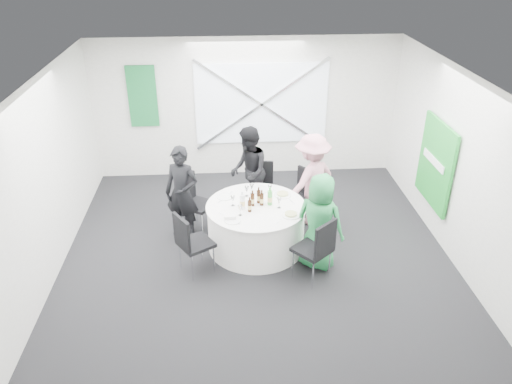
{
  "coord_description": "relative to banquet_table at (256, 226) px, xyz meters",
  "views": [
    {
      "loc": [
        -0.47,
        -6.51,
        4.57
      ],
      "look_at": [
        0.0,
        0.2,
        1.0
      ],
      "focal_mm": 35.0,
      "sensor_mm": 36.0,
      "label": 1
    }
  ],
  "objects": [
    {
      "name": "banquet_table",
      "position": [
        0.0,
        0.0,
        0.0
      ],
      "size": [
        1.56,
        1.56,
        0.76
      ],
      "color": "white",
      "rests_on": "floor"
    },
    {
      "name": "person_woman_pink",
      "position": [
        0.99,
        0.73,
        0.43
      ],
      "size": [
        1.13,
        1.01,
        1.62
      ],
      "primitive_type": "imported",
      "rotation": [
        0.0,
        0.0,
        -2.51
      ],
      "color": "pink",
      "rests_on": "floor"
    },
    {
      "name": "fork_d",
      "position": [
        0.31,
        -0.49,
        0.38
      ],
      "size": [
        0.11,
        0.12,
        0.01
      ],
      "primitive_type": "cube",
      "rotation": [
        0.0,
        0.0,
        -0.71
      ],
      "color": "silver",
      "rests_on": "banquet_table"
    },
    {
      "name": "wine_glass_b",
      "position": [
        -0.13,
        0.33,
        0.5
      ],
      "size": [
        0.07,
        0.07,
        0.17
      ],
      "color": "white",
      "rests_on": "banquet_table"
    },
    {
      "name": "wine_glass_a",
      "position": [
        -0.36,
        0.03,
        0.5
      ],
      "size": [
        0.07,
        0.07,
        0.17
      ],
      "color": "white",
      "rests_on": "banquet_table"
    },
    {
      "name": "window_panel",
      "position": [
        0.3,
        2.76,
        1.12
      ],
      "size": [
        2.6,
        0.03,
        1.6
      ],
      "primitive_type": "cube",
      "color": "silver",
      "rests_on": "wall_back"
    },
    {
      "name": "wall_right",
      "position": [
        3.0,
        -0.2,
        1.02
      ],
      "size": [
        0.0,
        6.0,
        6.0
      ],
      "primitive_type": "plane",
      "rotation": [
        1.57,
        0.0,
        -1.57
      ],
      "color": "silver",
      "rests_on": "floor"
    },
    {
      "name": "ceiling",
      "position": [
        0.0,
        -0.2,
        2.42
      ],
      "size": [
        6.0,
        6.0,
        0.0
      ],
      "primitive_type": "plane",
      "rotation": [
        3.14,
        0.0,
        0.0
      ],
      "color": "white",
      "rests_on": "wall_back"
    },
    {
      "name": "wall_left",
      "position": [
        -3.0,
        -0.2,
        1.02
      ],
      "size": [
        0.0,
        6.0,
        6.0
      ],
      "primitive_type": "plane",
      "rotation": [
        1.57,
        0.0,
        1.57
      ],
      "color": "silver",
      "rests_on": "floor"
    },
    {
      "name": "wine_glass_d",
      "position": [
        0.25,
        0.35,
        0.5
      ],
      "size": [
        0.07,
        0.07,
        0.17
      ],
      "color": "white",
      "rests_on": "banquet_table"
    },
    {
      "name": "chair_front_right",
      "position": [
        0.81,
        -0.93,
        0.22
      ],
      "size": [
        0.66,
        0.66,
        1.02
      ],
      "rotation": [
        0.0,
        0.0,
        3.85
      ],
      "color": "black",
      "rests_on": "floor"
    },
    {
      "name": "wall_front",
      "position": [
        0.0,
        -3.2,
        1.02
      ],
      "size": [
        6.0,
        0.0,
        6.0
      ],
      "primitive_type": "plane",
      "rotation": [
        -1.57,
        0.0,
        0.0
      ],
      "color": "silver",
      "rests_on": "floor"
    },
    {
      "name": "fork_c",
      "position": [
        -0.53,
        -0.23,
        0.38
      ],
      "size": [
        0.11,
        0.12,
        0.01
      ],
      "primitive_type": "cube",
      "rotation": [
        0.0,
        0.0,
        -2.42
      ],
      "color": "silver",
      "rests_on": "banquet_table"
    },
    {
      "name": "person_woman_green",
      "position": [
        0.89,
        -0.55,
        0.38
      ],
      "size": [
        0.88,
        0.8,
        1.51
      ],
      "primitive_type": "imported",
      "rotation": [
        0.0,
        0.0,
        2.59
      ],
      "color": "#238142",
      "rests_on": "floor"
    },
    {
      "name": "window_brace_b",
      "position": [
        0.3,
        2.72,
        1.12
      ],
      "size": [
        2.63,
        0.05,
        1.84
      ],
      "primitive_type": "cube",
      "rotation": [
        0.0,
        -0.97,
        0.0
      ],
      "color": "silver",
      "rests_on": "window_panel"
    },
    {
      "name": "plate_front_right",
      "position": [
        0.5,
        -0.33,
        0.4
      ],
      "size": [
        0.28,
        0.28,
        0.04
      ],
      "color": "white",
      "rests_on": "banquet_table"
    },
    {
      "name": "chair_back_left",
      "position": [
        -1.0,
        0.64,
        0.2
      ],
      "size": [
        0.62,
        0.61,
        0.98
      ],
      "rotation": [
        0.0,
        0.0,
        1.0
      ],
      "color": "black",
      "rests_on": "floor"
    },
    {
      "name": "plate_front_left",
      "position": [
        -0.38,
        -0.42,
        0.39
      ],
      "size": [
        0.25,
        0.25,
        0.01
      ],
      "color": "white",
      "rests_on": "banquet_table"
    },
    {
      "name": "wine_glass_e",
      "position": [
        0.35,
        -0.09,
        0.5
      ],
      "size": [
        0.07,
        0.07,
        0.17
      ],
      "color": "white",
      "rests_on": "banquet_table"
    },
    {
      "name": "clear_water_bottle",
      "position": [
        -0.21,
        -0.08,
        0.5
      ],
      "size": [
        0.08,
        0.08,
        0.3
      ],
      "color": "white",
      "rests_on": "banquet_table"
    },
    {
      "name": "plate_back_right",
      "position": [
        0.45,
        0.31,
        0.4
      ],
      "size": [
        0.28,
        0.28,
        0.04
      ],
      "color": "white",
      "rests_on": "banquet_table"
    },
    {
      "name": "person_man_back_left",
      "position": [
        -1.17,
        0.46,
        0.41
      ],
      "size": [
        0.67,
        0.56,
        1.57
      ],
      "primitive_type": "imported",
      "rotation": [
        0.0,
        0.0,
        -0.37
      ],
      "color": "black",
      "rests_on": "floor"
    },
    {
      "name": "beer_bottle_d",
      "position": [
        -0.11,
        -0.17,
        0.47
      ],
      "size": [
        0.06,
        0.06,
        0.24
      ],
      "color": "#321809",
      "rests_on": "banquet_table"
    },
    {
      "name": "chair_front_left",
      "position": [
        -1.0,
        -0.63,
        0.21
      ],
      "size": [
        0.63,
        0.62,
        0.99
      ],
      "rotation": [
        0.0,
        0.0,
        2.13
      ],
      "color": "black",
      "rests_on": "floor"
    },
    {
      "name": "plate_back_left",
      "position": [
        -0.48,
        0.31,
        0.39
      ],
      "size": [
        0.27,
        0.27,
        0.01
      ],
      "color": "white",
      "rests_on": "banquet_table"
    },
    {
      "name": "chair_back",
      "position": [
        0.17,
        1.14,
        0.17
      ],
      "size": [
        0.49,
        0.5,
        0.94
      ],
      "rotation": [
        0.0,
        0.0,
        -0.15
      ],
      "color": "black",
      "rests_on": "floor"
    },
    {
      "name": "chair_back_right",
      "position": [
        0.83,
        0.69,
        0.21
      ],
      "size": [
        0.64,
        0.64,
        1.0
      ],
      "rotation": [
        0.0,
        0.0,
        -0.88
      ],
      "color": "black",
      "rests_on": "floor"
    },
    {
      "name": "plate_back",
      "position": [
        0.09,
        0.51,
        0.39
      ],
      "size": [
        0.3,
        0.3,
        0.01
      ],
      "color": "white",
      "rests_on": "banquet_table"
    },
    {
      "name": "knife_a",
      "position": [
        -0.55,
        0.18,
        0.38
      ],
      "size": [
        0.1,
        0.13,
        0.01
      ],
      "primitive_type": "cube",
      "rotation": [
        0.0,
        0.0,
        2.52
      ],
      "color": "silver",
      "rests_on": "banquet_table"
    },
    {
      "name": "knife_c",
      "position": [
        -0.32,
        -0.48,
        0.38
      ],
      "size": [
        0.11,
        0.13,
        0.01
      ],
      "primitive_type": "cube",
      "rotation": [
        0.0,
        0.0,
        -2.46
      ],
      "color": "silver",
      "rests_on": "banquet_table"
    },
    {
      "name": "floor",
      "position": [
        0.0,
        -0.2,
        -0.38
      ],
      "size": [
        6.0,
        6.0,
        0.0
      ],
      "primitive_type": "plane",
      "color": "black",
      "rests_on": "ground"
    },
    {
      "name": "wall_back",
      "position": [
        0.0,
        2.8,
        1.02
      ],
      "size": [
        6.0,
        0.0,
        6.0
      ],
      "primitive_type": "plane",
      "rotation": [
        1.57,
        0.0,
        0.0
      ],
      "color": "silver",
      "rests_on": "floor"
    },
    {
      "name": "green_banner",
      "position": [
        -2.0,
        2.75,
        1.32
      ],
      "size": [
        0.55,
        0.04,
        1.2
      ],
      "primitive_type": "cube",
      "color": "#146637",
      "rests_on": "wall_back"
    },
    {
      "name": "wine_glass_f",
      "position": [
        -0.04,
        0.4,
        0.5
      ],
      "size": [
        0.07,
        0.07,
        0.17
      ],
      "color": "white",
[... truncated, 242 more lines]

